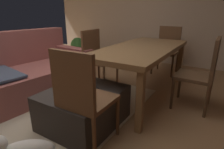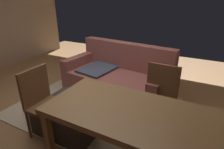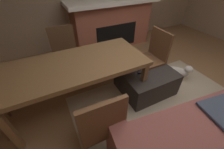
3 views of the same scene
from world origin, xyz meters
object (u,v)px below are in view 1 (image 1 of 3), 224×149
Objects in this scene: dining_table at (142,52)px; dining_chair_south at (203,70)px; couch at (20,75)px; dining_chair_west at (82,95)px; ottoman_coffee_table at (84,108)px; dining_chair_north at (96,55)px; potted_plant at (78,46)px; dining_chair_east at (167,47)px; tv_remote at (94,87)px.

dining_chair_south reaches higher than dining_table.
couch is 1.57m from dining_chair_west.
dining_chair_south is at bearing -44.34° from ottoman_coffee_table.
dining_table is 0.83m from dining_chair_north.
couch is 2.47× the size of ottoman_coffee_table.
potted_plant is (1.27, 2.36, -0.33)m from dining_table.
dining_chair_north and dining_chair_east have the same top height.
ottoman_coffee_table is at bearing 39.18° from dining_chair_west.
couch is 1.11× the size of dining_table.
dining_chair_east is 2.37m from potted_plant.
couch is 2.39m from potted_plant.
dining_table reaches higher than ottoman_coffee_table.
dining_chair_west is at bearing 148.43° from dining_chair_south.
ottoman_coffee_table is at bearing 135.66° from dining_chair_south.
dining_chair_west is 1.67× the size of potted_plant.
tv_remote is 0.29× the size of potted_plant.
dining_chair_north is at bearing 89.85° from dining_table.
dining_chair_east reaches higher than dining_table.
couch is 1.30m from ottoman_coffee_table.
dining_chair_north reaches higher than dining_table.
dining_table is 1.34m from dining_chair_west.
dining_chair_north is at bearing -35.55° from couch.
dining_table reaches higher than tv_remote.
tv_remote is 0.17× the size of dining_chair_east.
potted_plant is at bearing 42.68° from ottoman_coffee_table.
tv_remote is 0.17× the size of dining_chair_south.
dining_chair_south reaches higher than ottoman_coffee_table.
dining_chair_west is at bearing -179.96° from dining_chair_east.
dining_chair_west and dining_chair_east have the same top height.
tv_remote is at bearing -145.28° from dining_chair_north.
dining_chair_north is 2.01m from potted_plant.
potted_plant is (1.26, 1.55, -0.19)m from dining_chair_north.
tv_remote is at bearing -23.34° from ottoman_coffee_table.
couch reaches higher than potted_plant.
dining_chair_south is 1.00× the size of dining_chair_west.
dining_chair_west is (-1.33, 0.82, 0.00)m from dining_chair_south.
dining_chair_west is at bearing -179.95° from dining_table.
dining_table is at bearing -90.15° from dining_chair_north.
dining_table is at bearing 21.74° from tv_remote.
dining_table is at bearing -118.16° from potted_plant.
dining_chair_east is at bearing -5.20° from ottoman_coffee_table.
dining_table is at bearing -57.35° from couch.
couch is 1.35m from tv_remote.
dining_chair_east is (1.33, -0.82, 0.00)m from dining_chair_north.
dining_chair_east is at bearing -88.42° from potted_plant.
couch reaches higher than dining_table.
couch is at bearing 146.68° from dining_chair_east.
dining_table reaches higher than potted_plant.
ottoman_coffee_table is 0.90× the size of dining_chair_east.
ottoman_coffee_table is 0.90× the size of dining_chair_south.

